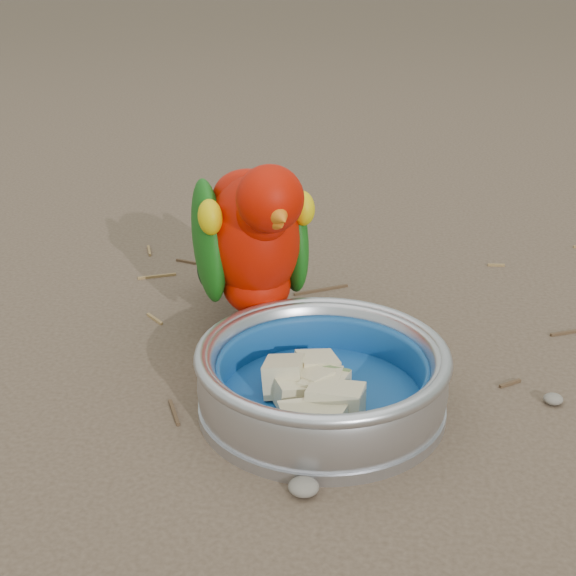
# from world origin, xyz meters

# --- Properties ---
(ground) EXTENTS (60.00, 60.00, 0.00)m
(ground) POSITION_xyz_m (0.00, 0.00, 0.00)
(ground) COLOR brown
(food_bowl) EXTENTS (0.22, 0.22, 0.02)m
(food_bowl) POSITION_xyz_m (0.04, -0.05, 0.01)
(food_bowl) COLOR #B2B2BA
(food_bowl) RESTS_ON ground
(bowl_wall) EXTENTS (0.22, 0.22, 0.04)m
(bowl_wall) POSITION_xyz_m (0.04, -0.05, 0.04)
(bowl_wall) COLOR #B2B2BA
(bowl_wall) RESTS_ON food_bowl
(fruit_wedges) EXTENTS (0.13, 0.13, 0.03)m
(fruit_wedges) POSITION_xyz_m (0.04, -0.05, 0.03)
(fruit_wedges) COLOR beige
(fruit_wedges) RESTS_ON food_bowl
(lory_parrot) EXTENTS (0.20, 0.26, 0.19)m
(lory_parrot) POSITION_xyz_m (-0.04, 0.07, 0.10)
(lory_parrot) COLOR #AE0E00
(lory_parrot) RESTS_ON ground
(ground_debris) EXTENTS (0.90, 0.80, 0.01)m
(ground_debris) POSITION_xyz_m (0.04, 0.05, 0.00)
(ground_debris) COLOR olive
(ground_debris) RESTS_ON ground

